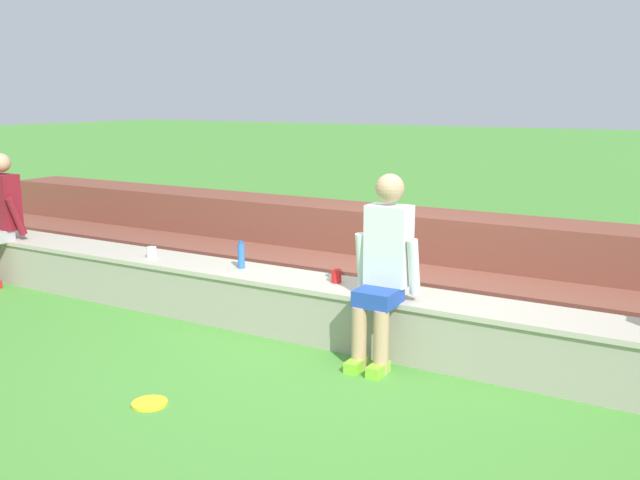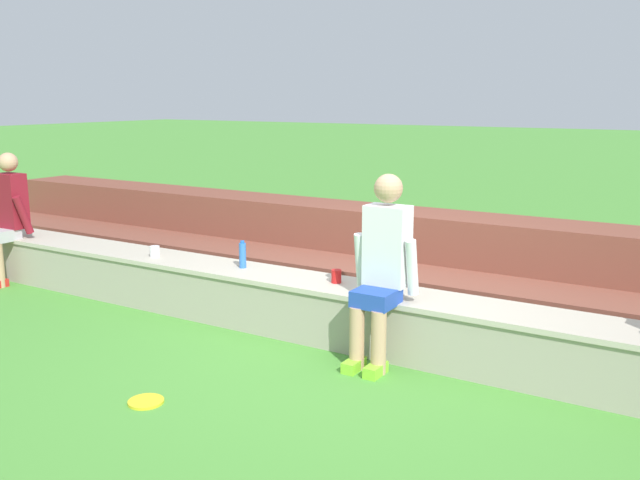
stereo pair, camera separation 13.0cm
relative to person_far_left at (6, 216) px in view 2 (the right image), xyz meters
name	(u,v)px [view 2 (the right image)]	position (x,y,z in m)	size (l,w,h in m)	color
ground_plane	(337,353)	(4.04, 0.00, -0.72)	(80.00, 80.00, 0.00)	#4C9338
stone_seating_wall	(353,313)	(4.04, 0.25, -0.47)	(9.25, 0.54, 0.47)	#A8A08E
brick_bleachers	(416,268)	(4.04, 1.49, -0.36)	(11.18, 1.24, 0.87)	brown
person_far_left	(6,216)	(0.00, 0.00, 0.00)	(0.49, 0.53, 1.38)	tan
person_left_of_center	(382,266)	(4.41, 0.01, 0.02)	(0.50, 0.55, 1.41)	tan
water_bottle_near_left	(243,255)	(2.91, 0.28, -0.13)	(0.06, 0.06, 0.24)	blue
plastic_cup_left_end	(155,251)	(1.95, 0.19, -0.19)	(0.09, 0.09, 0.10)	white
plastic_cup_right_end	(336,276)	(3.87, 0.28, -0.19)	(0.08, 0.08, 0.11)	red
frisbee	(146,402)	(3.43, -1.44, -0.71)	(0.23, 0.23, 0.02)	yellow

